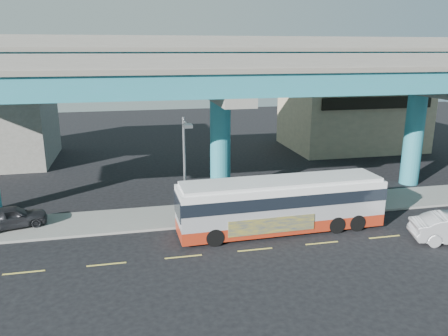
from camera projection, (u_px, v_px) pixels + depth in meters
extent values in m
plane|color=black|center=(253.00, 247.00, 24.52)|extent=(120.00, 120.00, 0.00)
cube|color=gray|center=(231.00, 212.00, 29.69)|extent=(70.00, 4.00, 0.15)
cube|color=#D8C64C|center=(24.00, 272.00, 21.76)|extent=(2.00, 0.12, 0.01)
cube|color=#D8C64C|center=(107.00, 264.00, 22.58)|extent=(2.00, 0.12, 0.01)
cube|color=#D8C64C|center=(183.00, 257.00, 23.41)|extent=(2.00, 0.12, 0.01)
cube|color=#D8C64C|center=(255.00, 250.00, 24.24)|extent=(2.00, 0.12, 0.01)
cube|color=#D8C64C|center=(322.00, 243.00, 25.07)|extent=(2.00, 0.12, 0.01)
cube|color=#D8C64C|center=(384.00, 237.00, 25.89)|extent=(2.00, 0.12, 0.01)
cube|color=#D8C64C|center=(443.00, 231.00, 26.72)|extent=(2.00, 0.12, 0.01)
cylinder|color=teal|center=(220.00, 149.00, 32.04)|extent=(1.50, 1.50, 7.40)
cube|color=gray|center=(220.00, 94.00, 30.99)|extent=(2.00, 12.00, 0.60)
cube|color=gray|center=(211.00, 78.00, 34.05)|extent=(1.80, 5.00, 1.20)
cylinder|color=teal|center=(413.00, 140.00, 35.35)|extent=(1.50, 1.50, 7.40)
cube|color=gray|center=(419.00, 90.00, 34.30)|extent=(2.00, 12.00, 0.60)
cube|color=gray|center=(394.00, 76.00, 37.36)|extent=(1.80, 5.00, 1.20)
cube|color=teal|center=(232.00, 83.00, 27.43)|extent=(52.00, 5.00, 1.40)
cube|color=gray|center=(232.00, 69.00, 27.20)|extent=(52.00, 5.40, 0.30)
cube|color=gray|center=(242.00, 61.00, 24.70)|extent=(52.00, 0.25, 0.80)
cube|color=gray|center=(223.00, 60.00, 29.42)|extent=(52.00, 0.25, 0.80)
cube|color=teal|center=(211.00, 61.00, 33.71)|extent=(52.00, 5.00, 1.40)
cube|color=gray|center=(211.00, 50.00, 33.49)|extent=(52.00, 5.40, 0.30)
cube|color=gray|center=(217.00, 42.00, 30.99)|extent=(52.00, 0.25, 0.80)
cube|color=gray|center=(205.00, 43.00, 35.70)|extent=(52.00, 0.25, 0.80)
cube|color=#C1AD8A|center=(351.00, 116.00, 49.01)|extent=(14.00, 10.00, 7.00)
cube|color=black|center=(378.00, 103.00, 43.65)|extent=(12.00, 0.25, 1.20)
cube|color=#9D2813|center=(280.00, 221.00, 26.73)|extent=(12.64, 3.02, 0.73)
cube|color=#B3B4B8|center=(281.00, 204.00, 26.43)|extent=(12.64, 3.02, 1.57)
cube|color=black|center=(281.00, 195.00, 26.29)|extent=(12.70, 3.08, 0.73)
cube|color=silver|center=(282.00, 186.00, 26.14)|extent=(12.64, 3.02, 0.42)
cube|color=silver|center=(282.00, 181.00, 26.06)|extent=(12.23, 2.76, 0.21)
cube|color=black|center=(374.00, 190.00, 27.80)|extent=(0.13, 2.42, 1.26)
cube|color=black|center=(177.00, 207.00, 24.86)|extent=(0.13, 2.42, 1.26)
cube|color=navy|center=(272.00, 225.00, 25.11)|extent=(5.24, 0.20, 0.94)
cylinder|color=black|center=(215.00, 237.00, 24.59)|extent=(1.06, 0.34, 1.05)
cylinder|color=black|center=(206.00, 221.00, 26.85)|extent=(1.06, 0.34, 1.05)
cylinder|color=black|center=(336.00, 225.00, 26.35)|extent=(1.06, 0.34, 1.05)
cylinder|color=black|center=(319.00, 211.00, 28.61)|extent=(1.06, 0.34, 1.05)
cylinder|color=black|center=(357.00, 223.00, 26.67)|extent=(1.06, 0.34, 1.05)
cylinder|color=black|center=(338.00, 209.00, 28.92)|extent=(1.06, 0.34, 1.05)
imported|color=#2A2A2F|center=(12.00, 217.00, 26.74)|extent=(3.67, 4.86, 1.38)
cylinder|color=gray|center=(185.00, 172.00, 26.69)|extent=(0.16, 0.16, 6.75)
cylinder|color=gray|center=(185.00, 122.00, 24.99)|extent=(0.12, 1.82, 0.12)
cube|color=gray|center=(188.00, 126.00, 24.15)|extent=(0.50, 0.70, 0.18)
cylinder|color=gray|center=(316.00, 196.00, 29.31)|extent=(0.06, 0.06, 2.20)
cylinder|color=#B20A0A|center=(317.00, 181.00, 29.00)|extent=(0.67, 0.41, 0.76)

